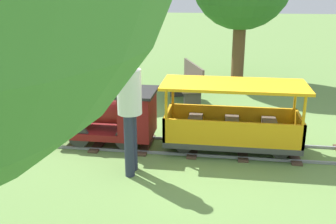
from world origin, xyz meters
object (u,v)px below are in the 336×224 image
object	(u,v)px
locomotive	(113,114)
passenger_car	(232,123)
park_bench	(187,84)
conductor_person	(130,101)

from	to	relation	value
locomotive	passenger_car	bearing A→B (deg)	-90.00
passenger_car	park_bench	xyz separation A→B (m)	(2.27, 0.87, -0.01)
locomotive	conductor_person	size ratio (longest dim) A/B	0.89
locomotive	passenger_car	world-z (taller)	locomotive
conductor_person	park_bench	bearing A→B (deg)	-7.27
conductor_person	locomotive	bearing A→B (deg)	28.31
locomotive	conductor_person	xyz separation A→B (m)	(-0.89, -0.48, 0.48)
passenger_car	conductor_person	bearing A→B (deg)	124.87
locomotive	conductor_person	distance (m)	1.11
locomotive	park_bench	world-z (taller)	locomotive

